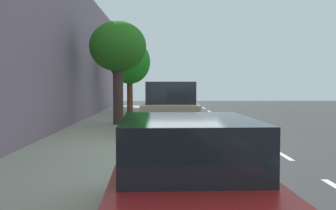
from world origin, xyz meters
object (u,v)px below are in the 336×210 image
street_tree_mid_block (118,48)px  street_tree_near_cyclist (130,62)px  parked_suv_silver_nearest (168,97)px  bicycle_at_curb (156,115)px  parked_suv_tan_second (172,108)px  parked_sedan_red_mid (188,182)px  cyclist_with_backpack (152,100)px

street_tree_mid_block → street_tree_near_cyclist: bearing=-90.0°
parked_suv_silver_nearest → street_tree_mid_block: (2.30, 8.59, 2.45)m
bicycle_at_curb → street_tree_mid_block: size_ratio=0.28×
parked_suv_silver_nearest → bicycle_at_curb: parked_suv_silver_nearest is taller
bicycle_at_curb → street_tree_near_cyclist: street_tree_near_cyclist is taller
street_tree_mid_block → parked_suv_tan_second: bearing=125.9°
parked_suv_silver_nearest → street_tree_near_cyclist: (2.30, 2.00, 2.17)m
parked_sedan_red_mid → parked_suv_silver_nearest: bearing=-90.1°
street_tree_near_cyclist → parked_sedan_red_mid: bearing=96.4°
parked_suv_silver_nearest → parked_sedan_red_mid: (0.05, 21.92, -0.27)m
parked_suv_silver_nearest → parked_sedan_red_mid: size_ratio=1.07×
parked_sedan_red_mid → street_tree_near_cyclist: bearing=-83.6°
parked_sedan_red_mid → bicycle_at_curb: parked_sedan_red_mid is taller
bicycle_at_curb → cyclist_with_backpack: bearing=-65.7°
parked_suv_tan_second → parked_suv_silver_nearest: bearing=-90.0°
bicycle_at_curb → street_tree_near_cyclist: (1.63, -4.23, 2.83)m
street_tree_near_cyclist → parked_suv_tan_second: bearing=103.3°
parked_suv_tan_second → parked_sedan_red_mid: (0.06, 10.15, -0.27)m
parked_sedan_red_mid → street_tree_mid_block: size_ratio=0.98×
parked_sedan_red_mid → street_tree_near_cyclist: (2.25, -19.92, 2.44)m
parked_sedan_red_mid → cyclist_with_backpack: size_ratio=2.49×
parked_suv_tan_second → street_tree_mid_block: 4.63m
street_tree_near_cyclist → street_tree_mid_block: bearing=90.0°
cyclist_with_backpack → street_tree_mid_block: street_tree_mid_block is taller
parked_sedan_red_mid → parked_suv_tan_second: bearing=-90.3°
bicycle_at_curb → cyclist_with_backpack: size_ratio=0.71×
bicycle_at_curb → parked_suv_silver_nearest: bearing=-96.2°
parked_sedan_red_mid → bicycle_at_curb: 15.71m
parked_suv_tan_second → bicycle_at_curb: 5.62m
parked_suv_silver_nearest → bicycle_at_curb: size_ratio=3.72×
cyclist_with_backpack → bicycle_at_curb: bearing=114.3°
bicycle_at_curb → parked_suv_tan_second: bearing=97.0°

